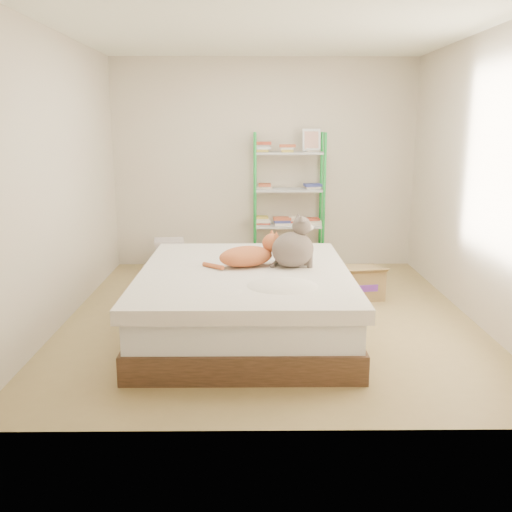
{
  "coord_description": "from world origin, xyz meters",
  "views": [
    {
      "loc": [
        -0.18,
        -5.18,
        1.78
      ],
      "look_at": [
        -0.13,
        -0.13,
        0.62
      ],
      "focal_mm": 40.0,
      "sensor_mm": 36.0,
      "label": 1
    }
  ],
  "objects_px": {
    "bed": "(245,301)",
    "grey_cat": "(293,242)",
    "orange_cat": "(246,254)",
    "cardboard_box": "(359,283)",
    "white_bin": "(170,256)",
    "shelf_unit": "(289,205)"
  },
  "relations": [
    {
      "from": "grey_cat",
      "to": "cardboard_box",
      "type": "xyz_separation_m",
      "value": [
        0.77,
        0.93,
        -0.63
      ]
    },
    {
      "from": "bed",
      "to": "grey_cat",
      "type": "bearing_deg",
      "value": 11.74
    },
    {
      "from": "orange_cat",
      "to": "grey_cat",
      "type": "relative_size",
      "value": 1.28
    },
    {
      "from": "shelf_unit",
      "to": "orange_cat",
      "type": "bearing_deg",
      "value": -103.33
    },
    {
      "from": "shelf_unit",
      "to": "white_bin",
      "type": "height_order",
      "value": "shelf_unit"
    },
    {
      "from": "bed",
      "to": "grey_cat",
      "type": "relative_size",
      "value": 4.95
    },
    {
      "from": "shelf_unit",
      "to": "white_bin",
      "type": "relative_size",
      "value": 4.19
    },
    {
      "from": "bed",
      "to": "cardboard_box",
      "type": "xyz_separation_m",
      "value": [
        1.19,
        1.01,
        -0.12
      ]
    },
    {
      "from": "grey_cat",
      "to": "shelf_unit",
      "type": "relative_size",
      "value": 0.26
    },
    {
      "from": "bed",
      "to": "shelf_unit",
      "type": "height_order",
      "value": "shelf_unit"
    },
    {
      "from": "orange_cat",
      "to": "cardboard_box",
      "type": "height_order",
      "value": "orange_cat"
    },
    {
      "from": "bed",
      "to": "grey_cat",
      "type": "height_order",
      "value": "grey_cat"
    },
    {
      "from": "grey_cat",
      "to": "shelf_unit",
      "type": "height_order",
      "value": "shelf_unit"
    },
    {
      "from": "bed",
      "to": "cardboard_box",
      "type": "bearing_deg",
      "value": 40.56
    },
    {
      "from": "cardboard_box",
      "to": "orange_cat",
      "type": "bearing_deg",
      "value": -152.27
    },
    {
      "from": "bed",
      "to": "orange_cat",
      "type": "distance_m",
      "value": 0.41
    },
    {
      "from": "bed",
      "to": "white_bin",
      "type": "distance_m",
      "value": 2.31
    },
    {
      "from": "orange_cat",
      "to": "shelf_unit",
      "type": "relative_size",
      "value": 0.33
    },
    {
      "from": "orange_cat",
      "to": "shelf_unit",
      "type": "height_order",
      "value": "shelf_unit"
    },
    {
      "from": "white_bin",
      "to": "bed",
      "type": "bearing_deg",
      "value": -65.79
    },
    {
      "from": "orange_cat",
      "to": "cardboard_box",
      "type": "bearing_deg",
      "value": 16.7
    },
    {
      "from": "grey_cat",
      "to": "shelf_unit",
      "type": "xyz_separation_m",
      "value": [
        0.11,
        2.23,
        0.02
      ]
    }
  ]
}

